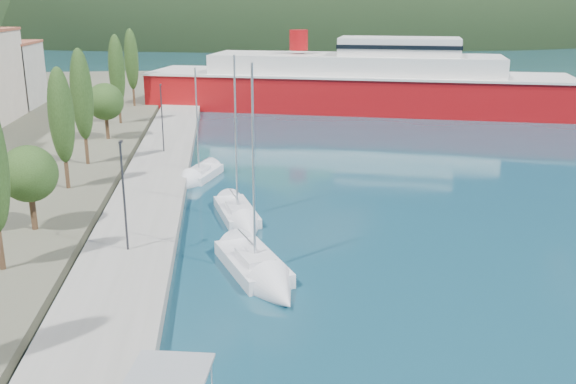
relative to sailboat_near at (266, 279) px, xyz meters
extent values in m
plane|color=#154152|center=(1.64, 110.76, -0.32)|extent=(1400.00, 1400.00, 0.00)
cube|color=gray|center=(-7.36, 16.76, 0.08)|extent=(5.00, 88.00, 0.80)
cube|color=beige|center=(-30.36, 56.76, 4.38)|extent=(9.00, 10.00, 8.00)
cylinder|color=#47301E|center=(-13.44, 1.80, 1.40)|extent=(0.30, 0.30, 2.04)
cylinder|color=#47301E|center=(-13.44, 7.86, 1.44)|extent=(0.36, 0.36, 2.12)
sphere|color=#28441A|center=(-13.44, 7.86, 3.85)|extent=(3.38, 3.38, 3.38)
cylinder|color=#47301E|center=(-13.44, 16.84, 1.35)|extent=(0.30, 0.30, 1.95)
ellipsoid|color=#28441A|center=(-13.44, 16.84, 5.79)|extent=(1.80, 1.80, 6.92)
cylinder|color=#47301E|center=(-13.44, 24.26, 1.44)|extent=(0.30, 0.30, 2.12)
ellipsoid|color=#28441A|center=(-13.44, 24.26, 6.27)|extent=(1.80, 1.80, 7.53)
cylinder|color=#47301E|center=(-13.44, 34.65, 1.52)|extent=(0.36, 0.36, 2.28)
sphere|color=#28441A|center=(-13.44, 34.65, 4.11)|extent=(3.64, 3.64, 3.64)
cylinder|color=#47301E|center=(-13.44, 43.34, 1.46)|extent=(0.30, 0.30, 2.15)
ellipsoid|color=#28441A|center=(-13.44, 43.34, 6.35)|extent=(1.80, 1.80, 7.64)
cylinder|color=#47301E|center=(-13.44, 55.82, 1.47)|extent=(0.30, 0.30, 2.19)
ellipsoid|color=#28441A|center=(-13.44, 55.82, 6.44)|extent=(1.80, 1.80, 7.75)
cylinder|color=#2D2D33|center=(-7.36, 3.65, 3.48)|extent=(0.12, 0.12, 6.00)
cube|color=#2D2D33|center=(-7.36, 3.90, 6.48)|extent=(0.15, 0.50, 0.12)
cylinder|color=#2D2D33|center=(-7.36, 27.99, 3.48)|extent=(0.12, 0.12, 6.00)
cube|color=#2D2D33|center=(-7.36, 28.24, 6.48)|extent=(0.15, 0.50, 0.12)
cube|color=gray|center=(-3.93, -12.45, 2.45)|extent=(3.00, 3.37, 0.11)
cube|color=silver|center=(-0.58, 1.97, -0.05)|extent=(4.11, 6.56, 0.98)
cube|color=silver|center=(-0.46, 1.57, 0.60)|extent=(2.12, 2.76, 0.38)
cylinder|color=silver|center=(-0.46, 1.57, 5.59)|extent=(0.12, 0.12, 10.31)
cone|color=silver|center=(0.52, -1.78, -0.05)|extent=(3.20, 3.44, 2.50)
cube|color=silver|center=(-1.20, 11.09, -0.09)|extent=(3.11, 6.14, 0.83)
cube|color=silver|center=(-1.13, 10.71, 0.46)|extent=(1.66, 2.53, 0.32)
cylinder|color=silver|center=(-1.13, 10.71, 5.38)|extent=(0.12, 0.12, 10.11)
cone|color=silver|center=(-0.54, 7.40, -0.09)|extent=(2.56, 3.06, 2.11)
cube|color=silver|center=(-3.86, 21.29, -0.09)|extent=(3.76, 5.30, 0.83)
cube|color=silver|center=(-3.98, 20.99, 0.46)|extent=(1.90, 2.28, 0.32)
cylinder|color=silver|center=(-3.98, 20.99, 4.49)|extent=(0.12, 0.12, 8.33)
cone|color=silver|center=(-4.99, 18.40, -0.09)|extent=(2.81, 2.89, 2.13)
cube|color=#9D0C0F|center=(15.59, 54.05, 1.75)|extent=(55.49, 26.70, 5.27)
cube|color=silver|center=(15.59, 54.05, 4.38)|extent=(55.95, 27.14, 0.28)
cube|color=silver|center=(15.59, 54.05, 5.51)|extent=(38.75, 19.94, 2.82)
cube|color=silver|center=(20.99, 52.40, 8.05)|extent=(16.66, 11.15, 2.26)
cylinder|color=#9D0C0F|center=(8.39, 56.24, 8.71)|extent=(2.45, 2.45, 2.63)
camera|label=1|loc=(-1.98, -30.06, 13.60)|focal=40.00mm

